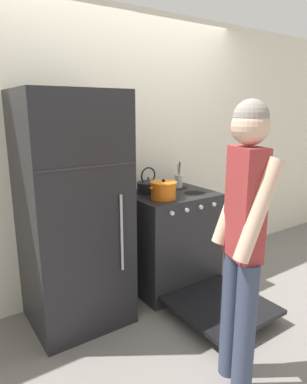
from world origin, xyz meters
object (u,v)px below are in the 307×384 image
tea_kettle (148,185)px  utensil_jar (179,180)px  refrigerator (73,212)px  stove_range (173,241)px  person (243,234)px  dutch_oven_pot (163,190)px

tea_kettle → utensil_jar: (0.36, 0.01, 0.01)m
tea_kettle → refrigerator: bearing=-169.6°
refrigerator → utensil_jar: refrigerator is taller
utensil_jar → stove_range: bearing=-138.9°
refrigerator → person: bearing=-65.9°
stove_range → utensil_jar: 0.60m
refrigerator → tea_kettle: bearing=10.4°
tea_kettle → person: bearing=-100.6°
utensil_jar → person: 1.49m
refrigerator → stove_range: (0.95, -0.02, -0.45)m
tea_kettle → stove_range: bearing=-45.6°
dutch_oven_pot → person: (-0.24, -1.10, -0.01)m
refrigerator → stove_range: refrigerator is taller
stove_range → tea_kettle: tea_kettle is taller
refrigerator → tea_kettle: size_ratio=7.05×
refrigerator → stove_range: bearing=-1.3°
dutch_oven_pot → utensil_jar: utensil_jar is taller
utensil_jar → person: bearing=-114.3°
stove_range → person: bearing=-109.3°
stove_range → utensil_jar: size_ratio=5.35×
dutch_oven_pot → utensil_jar: (0.37, 0.26, -0.00)m
refrigerator → stove_range: size_ratio=1.32×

